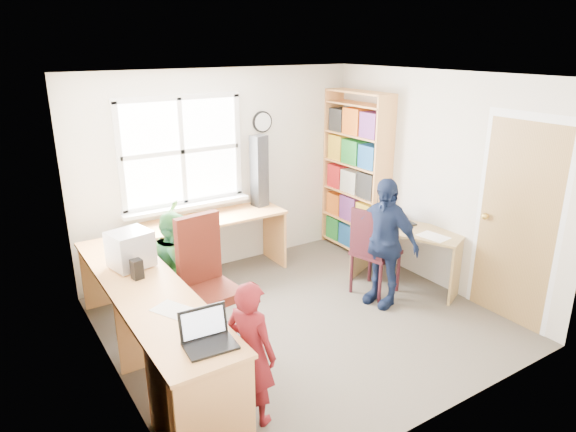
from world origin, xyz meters
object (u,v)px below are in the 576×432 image
object	(u,v)px
swivel_chair	(208,288)
person_green	(176,266)
laptop_right	(396,219)
l_desk	(188,332)
laptop_left	(207,336)
person_red	(251,353)
cd_tower	(259,171)
person_navy	(383,242)
potted_plant	(172,212)
wooden_chair	(372,249)
crt_monitor	(131,249)
bookshelf	(356,178)
right_desk	(408,244)

from	to	relation	value
swivel_chair	person_green	world-z (taller)	swivel_chair
laptop_right	l_desk	bearing A→B (deg)	109.06
l_desk	swivel_chair	distance (m)	0.66
laptop_right	laptop_left	bearing A→B (deg)	120.69
person_green	l_desk	bearing A→B (deg)	-169.58
l_desk	person_red	size ratio (longest dim) A/B	2.62
cd_tower	person_navy	bearing A→B (deg)	-82.89
swivel_chair	potted_plant	size ratio (longest dim) A/B	4.38
swivel_chair	person_green	distance (m)	0.54
wooden_chair	l_desk	bearing A→B (deg)	173.49
swivel_chair	laptop_left	world-z (taller)	swivel_chair
person_red	person_green	size ratio (longest dim) A/B	1.00
crt_monitor	person_red	distance (m)	1.60
cd_tower	potted_plant	xyz separation A→B (m)	(-1.15, -0.05, -0.30)
l_desk	person_red	bearing A→B (deg)	-72.65
potted_plant	person_navy	xyz separation A→B (m)	(1.69, -1.60, -0.19)
crt_monitor	potted_plant	bearing A→B (deg)	38.34
l_desk	crt_monitor	distance (m)	0.98
bookshelf	potted_plant	distance (m)	2.41
right_desk	crt_monitor	distance (m)	3.03
l_desk	laptop_left	distance (m)	0.76
right_desk	person_red	xyz separation A→B (m)	(-2.58, -0.99, 0.06)
swivel_chair	cd_tower	bearing A→B (deg)	37.97
person_navy	person_green	bearing A→B (deg)	-128.69
swivel_chair	laptop_right	size ratio (longest dim) A/B	3.21
l_desk	person_navy	distance (m)	2.27
right_desk	person_navy	size ratio (longest dim) A/B	0.95
person_green	person_red	bearing A→B (deg)	-156.28
wooden_chair	potted_plant	xyz separation A→B (m)	(-1.72, 1.40, 0.34)
wooden_chair	right_desk	bearing A→B (deg)	-18.95
bookshelf	person_navy	size ratio (longest dim) A/B	1.52
bookshelf	laptop_right	size ratio (longest dim) A/B	5.65
wooden_chair	person_navy	xyz separation A→B (m)	(-0.03, -0.20, 0.15)
right_desk	potted_plant	size ratio (longest dim) A/B	4.83
bookshelf	crt_monitor	size ratio (longest dim) A/B	5.21
person_green	person_navy	xyz separation A→B (m)	(1.94, -0.88, 0.13)
wooden_chair	person_green	distance (m)	2.09
laptop_right	cd_tower	bearing A→B (deg)	48.56
bookshelf	laptop_right	world-z (taller)	bookshelf
right_desk	person_navy	world-z (taller)	person_navy
laptop_right	potted_plant	xyz separation A→B (m)	(-2.23, 1.23, 0.14)
bookshelf	person_red	xyz separation A→B (m)	(-2.75, -2.14, -0.44)
right_desk	l_desk	bearing A→B (deg)	162.08
right_desk	swivel_chair	distance (m)	2.39
right_desk	potted_plant	xyz separation A→B (m)	(-2.23, 1.43, 0.39)
cd_tower	potted_plant	size ratio (longest dim) A/B	3.20
laptop_left	right_desk	bearing A→B (deg)	23.18
swivel_chair	person_red	bearing A→B (deg)	-106.22
laptop_right	person_green	world-z (taller)	person_green
swivel_chair	person_navy	size ratio (longest dim) A/B	0.86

